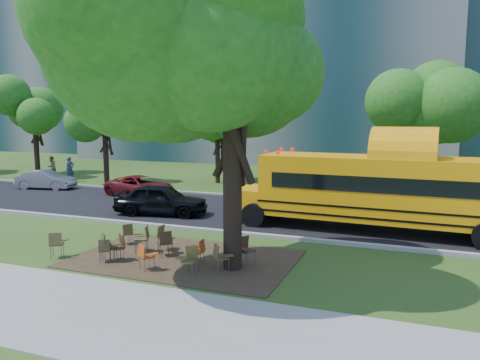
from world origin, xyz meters
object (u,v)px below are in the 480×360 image
at_px(chair_8, 127,232).
at_px(bg_car_red, 140,186).
at_px(chair_5, 189,258).
at_px(pedestrian_a, 70,169).
at_px(chair_9, 143,236).
at_px(chair_0, 57,242).
at_px(chair_1, 108,244).
at_px(chair_6, 199,249).
at_px(chair_3, 118,245).
at_px(chair_11, 166,241).
at_px(black_car, 161,200).
at_px(chair_7, 220,255).
at_px(chair_4, 146,254).
at_px(school_bus, 399,190).
at_px(bg_car_silver, 46,180).
at_px(chair_2, 105,248).
at_px(pedestrian_b, 52,167).
at_px(chair_10, 164,235).
at_px(chair_12, 245,247).
at_px(main_tree, 232,61).

bearing_deg(chair_8, bg_car_red, 66.46).
xyz_separation_m(chair_5, pedestrian_a, (-16.81, 14.60, 0.38)).
bearing_deg(chair_9, chair_0, 99.06).
relative_size(chair_1, chair_6, 1.16).
relative_size(chair_3, chair_6, 1.07).
bearing_deg(chair_11, pedestrian_a, 95.01).
bearing_deg(black_car, chair_7, -147.79).
relative_size(chair_4, chair_5, 0.98).
height_order(school_bus, bg_car_silver, school_bus).
relative_size(chair_3, chair_11, 0.98).
bearing_deg(chair_3, chair_5, -151.91).
relative_size(chair_4, bg_car_red, 0.19).
xyz_separation_m(chair_2, chair_7, (3.72, 0.42, 0.05)).
distance_m(chair_3, chair_7, 3.46).
bearing_deg(chair_9, chair_3, 143.54).
relative_size(chair_2, pedestrian_b, 0.49).
relative_size(chair_10, black_car, 0.20).
relative_size(chair_10, pedestrian_a, 0.49).
bearing_deg(pedestrian_a, chair_11, -114.39).
distance_m(chair_1, chair_8, 1.98).
bearing_deg(chair_12, chair_6, -35.45).
bearing_deg(black_car, bg_car_red, 33.42).
relative_size(chair_7, black_car, 0.20).
xyz_separation_m(chair_7, pedestrian_a, (-17.56, 14.10, 0.36)).
bearing_deg(chair_5, chair_4, 5.20).
bearing_deg(pedestrian_a, chair_3, -118.64).
bearing_deg(chair_7, chair_12, 117.07).
distance_m(chair_3, chair_5, 2.73).
relative_size(chair_0, chair_8, 1.11).
bearing_deg(pedestrian_a, bg_car_red, -97.68).
bearing_deg(bg_car_silver, school_bus, -111.45).
xyz_separation_m(main_tree, school_bus, (4.44, 6.25, -4.36)).
bearing_deg(chair_10, chair_11, 36.37).
height_order(chair_5, bg_car_red, bg_car_red).
xyz_separation_m(chair_0, black_car, (-0.26, 7.02, 0.20)).
bearing_deg(school_bus, chair_9, -141.18).
height_order(chair_9, chair_11, chair_9).
bearing_deg(pedestrian_a, chair_4, -117.05).
distance_m(chair_12, pedestrian_a, 22.25).
distance_m(chair_5, chair_7, 0.91).
relative_size(chair_4, chair_8, 1.03).
relative_size(bg_car_red, pedestrian_a, 2.44).
xyz_separation_m(chair_3, pedestrian_b, (-17.31, 15.93, 0.26)).
bearing_deg(chair_10, main_tree, 73.15).
bearing_deg(chair_2, chair_10, 29.38).
height_order(main_tree, chair_8, main_tree).
xyz_separation_m(main_tree, chair_1, (-3.93, -0.75, -5.52)).
height_order(chair_12, bg_car_silver, bg_car_silver).
bearing_deg(chair_6, school_bus, -46.05).
bearing_deg(chair_10, chair_5, 47.13).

